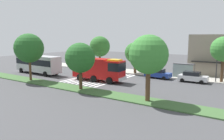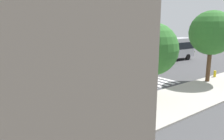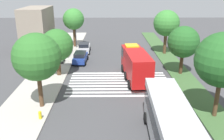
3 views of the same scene
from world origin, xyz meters
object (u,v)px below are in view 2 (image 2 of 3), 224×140
(sidewalk_tree_far_west, at_px, (212,33))
(median_tree_west, at_px, (58,36))
(bus_stop_shelter, at_px, (38,105))
(fire_truck, at_px, (95,58))
(sidewalk_tree_west, at_px, (152,49))
(bench_near_shelter, at_px, (99,110))
(transit_bus, at_px, (167,48))
(fire_hydrant, at_px, (215,74))
(parked_car_west, at_px, (75,97))
(median_tree_far_west, at_px, (122,27))

(sidewalk_tree_far_west, distance_m, median_tree_west, 18.69)
(bus_stop_shelter, bearing_deg, fire_truck, -135.57)
(sidewalk_tree_west, bearing_deg, bench_near_shelter, 4.71)
(sidewalk_tree_west, bearing_deg, transit_bus, -145.09)
(bus_stop_shelter, distance_m, fire_hydrant, 20.70)
(bench_near_shelter, distance_m, fire_hydrant, 16.66)
(sidewalk_tree_far_west, bearing_deg, parked_car_west, -8.62)
(sidewalk_tree_west, bearing_deg, fire_hydrant, -177.45)
(sidewalk_tree_west, bearing_deg, sidewalk_tree_far_west, 180.00)
(sidewalk_tree_far_west, relative_size, median_tree_far_west, 0.94)
(transit_bus, xyz_separation_m, median_tree_west, (16.10, -5.30, 2.30))
(sidewalk_tree_far_west, relative_size, median_tree_west, 1.14)
(parked_car_west, relative_size, bench_near_shelter, 2.92)
(transit_bus, height_order, bench_near_shelter, transit_bus)
(parked_car_west, bearing_deg, sidewalk_tree_west, 160.74)
(bus_stop_shelter, distance_m, median_tree_far_west, 26.50)
(fire_hydrant, bearing_deg, median_tree_far_west, -88.55)
(transit_bus, bearing_deg, median_tree_west, 163.60)
(bus_stop_shelter, relative_size, sidewalk_tree_west, 0.57)
(sidewalk_tree_west, bearing_deg, bus_stop_shelter, 2.68)
(parked_car_west, bearing_deg, sidewalk_tree_far_west, 173.18)
(bus_stop_shelter, xyz_separation_m, fire_hydrant, (-20.63, -0.94, -1.40))
(fire_hydrant, bearing_deg, sidewalk_tree_west, 2.55)
(bus_stop_shelter, distance_m, sidewalk_tree_west, 9.67)
(median_tree_west, relative_size, fire_hydrant, 9.12)
(parked_car_west, bearing_deg, fire_truck, -129.91)
(transit_bus, relative_size, bench_near_shelter, 6.98)
(parked_car_west, xyz_separation_m, fire_hydrant, (-16.94, 1.70, -0.39))
(sidewalk_tree_west, height_order, median_tree_west, median_tree_west)
(fire_truck, height_order, sidewalk_tree_west, sidewalk_tree_west)
(bus_stop_shelter, distance_m, bench_near_shelter, 4.20)
(bench_near_shelter, bearing_deg, bus_stop_shelter, -0.06)
(bench_near_shelter, distance_m, sidewalk_tree_west, 6.48)
(transit_bus, relative_size, sidewalk_tree_far_west, 1.53)
(median_tree_far_west, relative_size, fire_hydrant, 11.01)
(bus_stop_shelter, height_order, fire_hydrant, bus_stop_shelter)
(fire_truck, height_order, sidewalk_tree_far_west, sidewalk_tree_far_west)
(bus_stop_shelter, xyz_separation_m, median_tree_west, (-9.07, -16.74, 2.56))
(fire_truck, relative_size, fire_hydrant, 13.30)
(bench_near_shelter, height_order, sidewalk_tree_west, sidewalk_tree_west)
(fire_truck, height_order, median_tree_west, median_tree_west)
(fire_truck, relative_size, parked_car_west, 2.00)
(bench_near_shelter, bearing_deg, fire_truck, -122.45)
(transit_bus, bearing_deg, fire_hydrant, -111.54)
(sidewalk_tree_west, relative_size, fire_hydrant, 8.72)
(sidewalk_tree_far_west, height_order, sidewalk_tree_west, sidewalk_tree_far_west)
(parked_car_west, height_order, median_tree_far_west, median_tree_far_west)
(bus_stop_shelter, bearing_deg, sidewalk_tree_west, -177.32)
(bus_stop_shelter, bearing_deg, median_tree_far_west, -140.40)
(bus_stop_shelter, height_order, median_tree_west, median_tree_west)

